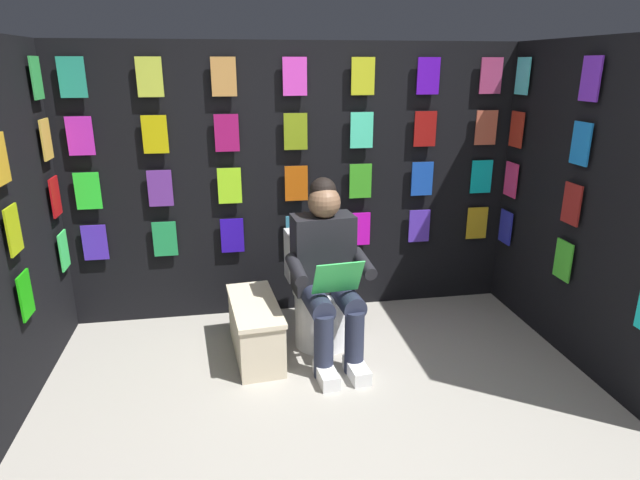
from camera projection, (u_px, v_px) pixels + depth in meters
The scene contains 6 objects.
ground_plane at pixel (349, 475), 2.56m from camera, with size 30.00×30.00×0.00m, color #9E998E.
display_wall_back at pixel (295, 182), 4.05m from camera, with size 3.45×0.14×2.03m.
display_wall_left at pixel (583, 205), 3.40m from camera, with size 0.14×1.88×2.03m.
toilet at pixel (319, 296), 3.75m from camera, with size 0.43×0.57×0.77m.
person_reading at pixel (328, 271), 3.45m from camera, with size 0.55×0.71×1.19m.
comic_longbox_near at pixel (255, 329), 3.57m from camera, with size 0.36×0.75×0.38m.
Camera 1 is at (0.49, 2.02, 1.87)m, focal length 30.02 mm.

